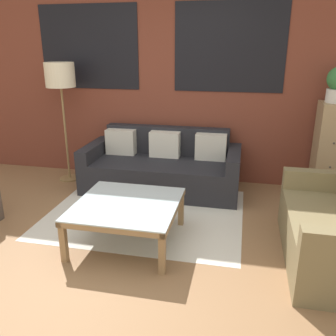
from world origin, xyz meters
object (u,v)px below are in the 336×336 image
floor_lamp (60,79)px  couch_dark (162,168)px  coffee_table (127,208)px  drawer_cabinet (328,151)px

floor_lamp → couch_dark: bearing=-2.3°
couch_dark → coffee_table: (-0.02, -1.42, 0.07)m
coffee_table → drawer_cabinet: 2.65m
floor_lamp → drawer_cabinet: floor_lamp is taller
coffee_table → floor_lamp: floor_lamp is taller
drawer_cabinet → couch_dark: bearing=-174.3°
floor_lamp → drawer_cabinet: (3.45, 0.15, -0.81)m
couch_dark → drawer_cabinet: size_ratio=1.70×
couch_dark → floor_lamp: size_ratio=1.24×
coffee_table → floor_lamp: (-1.37, 1.47, 1.05)m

